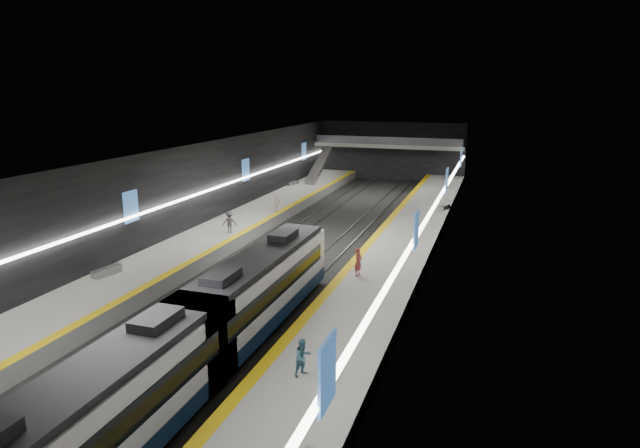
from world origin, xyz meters
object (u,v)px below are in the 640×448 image
(passenger_left_b, at_px, (230,222))
(escalator, at_px, (319,166))
(train, at_px, (195,339))
(bench_left_near, at_px, (107,271))
(passenger_right_b, at_px, (303,358))
(bench_right_far, at_px, (444,207))
(passenger_right_a, at_px, (358,262))
(bench_left_far, at_px, (293,183))
(passenger_left_a, at_px, (276,204))

(passenger_left_b, bearing_deg, escalator, -106.83)
(train, height_order, bench_left_near, train)
(bench_left_near, relative_size, passenger_right_b, 1.23)
(bench_right_far, relative_size, passenger_right_a, 1.05)
(passenger_right_b, bearing_deg, passenger_left_b, 66.44)
(bench_left_far, bearing_deg, bench_left_near, -68.46)
(train, relative_size, bench_left_far, 15.77)
(escalator, xyz_separation_m, bench_right_far, (17.00, -12.21, -1.67))
(bench_left_near, bearing_deg, bench_right_far, 65.67)
(escalator, xyz_separation_m, bench_left_far, (-1.95, -4.32, -1.69))
(passenger_left_b, bearing_deg, bench_right_far, -156.85)
(bench_left_far, xyz_separation_m, passenger_left_b, (3.27, -22.41, 0.71))
(passenger_left_a, bearing_deg, train, 39.32)
(train, distance_m, passenger_right_b, 4.74)
(bench_left_near, relative_size, bench_left_far, 1.14)
(escalator, height_order, bench_left_far, escalator)
(bench_left_near, xyz_separation_m, passenger_right_a, (15.18, 4.96, 0.66))
(bench_left_far, relative_size, passenger_right_a, 0.97)
(bench_right_far, bearing_deg, train, -86.75)
(bench_left_near, height_order, passenger_left_b, passenger_left_b)
(bench_left_far, bearing_deg, passenger_right_a, -40.85)
(escalator, xyz_separation_m, passenger_right_b, (14.69, -45.69, -1.09))
(escalator, distance_m, bench_left_far, 5.03)
(escalator, xyz_separation_m, passenger_left_a, (1.92, -18.46, -1.13))
(train, distance_m, bench_left_near, 14.00)
(train, relative_size, passenger_left_b, 14.96)
(passenger_right_a, bearing_deg, train, 177.94)
(bench_right_far, height_order, passenger_left_a, passenger_left_a)
(bench_right_far, bearing_deg, passenger_left_a, -142.62)
(train, distance_m, bench_right_far, 34.81)
(passenger_right_a, bearing_deg, bench_right_far, 5.48)
(bench_left_near, bearing_deg, escalator, 98.87)
(passenger_right_a, bearing_deg, passenger_left_a, 52.94)
(train, height_order, passenger_right_b, train)
(train, xyz_separation_m, passenger_right_b, (4.69, 0.60, -0.39))
(bench_left_near, bearing_deg, passenger_right_a, 29.04)
(bench_left_far, height_order, passenger_right_b, passenger_right_b)
(bench_left_near, relative_size, bench_right_far, 1.05)
(bench_left_far, distance_m, passenger_right_b, 44.60)
(train, distance_m, escalator, 47.36)
(bench_left_far, distance_m, passenger_left_a, 14.67)
(bench_left_near, bearing_deg, passenger_left_a, 91.45)
(passenger_right_b, xyz_separation_m, passenger_left_a, (-12.77, 27.23, -0.03))
(train, distance_m, bench_left_far, 43.65)
(train, height_order, escalator, escalator)
(passenger_right_b, distance_m, passenger_left_a, 30.08)
(escalator, relative_size, bench_left_far, 4.59)
(bench_left_far, xyz_separation_m, passenger_right_a, (15.75, -28.91, 0.69))
(bench_left_far, xyz_separation_m, bench_right_far, (18.95, -7.89, 0.02))
(bench_right_far, bearing_deg, passenger_right_b, -79.09)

